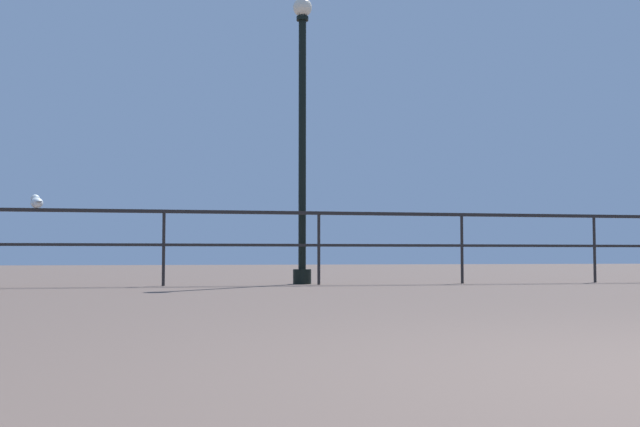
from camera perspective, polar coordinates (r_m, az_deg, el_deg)
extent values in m
cube|color=black|center=(10.89, -0.09, 0.03)|extent=(22.23, 0.05, 0.05)
cube|color=black|center=(10.87, -0.09, -2.45)|extent=(22.23, 0.04, 0.04)
cylinder|color=black|center=(10.66, -11.91, -2.65)|extent=(0.04, 0.04, 1.05)
cylinder|color=black|center=(10.87, -0.09, -2.73)|extent=(0.04, 0.04, 1.05)
cylinder|color=black|center=(11.51, 10.84, -2.69)|extent=(0.04, 0.04, 1.05)
cylinder|color=black|center=(12.52, 20.32, -2.59)|extent=(0.04, 0.04, 1.05)
cylinder|color=black|center=(11.12, -1.38, -4.87)|extent=(0.27, 0.27, 0.22)
cylinder|color=black|center=(11.24, -1.37, 5.37)|extent=(0.11, 0.11, 3.78)
cylinder|color=black|center=(11.68, -1.36, 14.72)|extent=(0.18, 0.18, 0.06)
sphere|color=silver|center=(11.73, -1.35, 15.53)|extent=(0.29, 0.29, 0.29)
ellipsoid|color=silver|center=(10.84, -20.91, 0.77)|extent=(0.24, 0.30, 0.14)
ellipsoid|color=gray|center=(10.84, -20.90, 0.88)|extent=(0.19, 0.26, 0.05)
sphere|color=silver|center=(10.96, -21.01, 1.07)|extent=(0.12, 0.12, 0.12)
cone|color=gold|center=(11.03, -21.08, 1.04)|extent=(0.06, 0.06, 0.05)
cube|color=gray|center=(10.69, -20.77, 0.85)|extent=(0.09, 0.11, 0.02)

